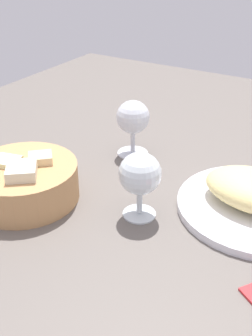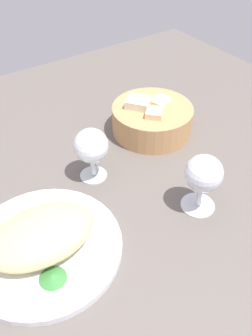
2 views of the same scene
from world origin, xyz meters
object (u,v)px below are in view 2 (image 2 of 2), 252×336
(wine_glass_near, at_px, (203,176))
(wine_glass_far, at_px, (90,148))
(plate, at_px, (44,247))
(bread_basket, at_px, (152,119))

(wine_glass_near, relative_size, wine_glass_far, 1.03)
(plate, bearing_deg, wine_glass_far, 35.24)
(plate, distance_m, wine_glass_far, 0.21)
(wine_glass_far, bearing_deg, plate, -144.76)
(plate, xyz_separation_m, wine_glass_far, (0.16, 0.11, 0.07))
(wine_glass_far, bearing_deg, wine_glass_near, -56.14)
(bread_basket, height_order, wine_glass_far, wine_glass_far)
(plate, height_order, wine_glass_near, wine_glass_near)
(plate, distance_m, wine_glass_near, 0.31)
(wine_glass_near, bearing_deg, bread_basket, 72.71)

